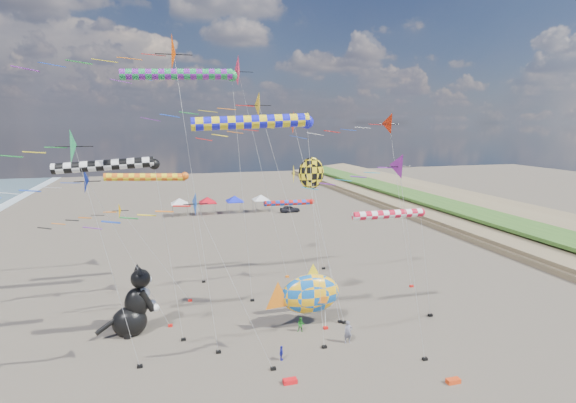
% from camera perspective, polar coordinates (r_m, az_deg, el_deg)
% --- Properties ---
extents(delta_kite_0, '(9.40, 2.36, 16.49)m').
position_cam_1_polar(delta_kite_0, '(30.61, -25.11, 6.04)').
color(delta_kite_0, '#229551').
rests_on(delta_kite_0, ground).
extents(delta_kite_1, '(10.79, 1.56, 9.77)m').
position_cam_1_polar(delta_kite_1, '(42.08, -20.79, -1.79)').
color(delta_kite_1, '#F1AE02').
rests_on(delta_kite_1, ground).
extents(delta_kite_2, '(11.08, 1.95, 17.66)m').
position_cam_1_polar(delta_kite_2, '(33.99, -0.26, 9.42)').
color(delta_kite_2, '#FF3A12').
rests_on(delta_kite_2, ground).
extents(delta_kite_3, '(15.53, 3.36, 23.41)m').
position_cam_1_polar(delta_kite_3, '(46.05, -5.79, 16.01)').
color(delta_kite_3, '#EB1D41').
rests_on(delta_kite_3, ground).
extents(delta_kite_4, '(11.59, 2.56, 22.26)m').
position_cam_1_polar(delta_kite_4, '(30.96, -16.89, 17.13)').
color(delta_kite_4, '#C73E02').
rests_on(delta_kite_4, ground).
extents(delta_kite_5, '(10.45, 1.64, 12.66)m').
position_cam_1_polar(delta_kite_5, '(27.89, -13.18, -1.09)').
color(delta_kite_5, blue).
rests_on(delta_kite_5, ground).
extents(delta_kite_6, '(12.94, 2.38, 19.36)m').
position_cam_1_polar(delta_kite_6, '(37.97, -3.09, 11.81)').
color(delta_kite_6, yellow).
rests_on(delta_kite_6, ground).
extents(delta_kite_7, '(12.28, 2.05, 13.54)m').
position_cam_1_polar(delta_kite_7, '(36.80, -24.21, 2.11)').
color(delta_kite_7, '#1831B9').
rests_on(delta_kite_7, ground).
extents(delta_kite_8, '(8.28, 1.75, 14.90)m').
position_cam_1_polar(delta_kite_8, '(29.43, 12.83, 3.87)').
color(delta_kite_8, '#89218B').
rests_on(delta_kite_8, ground).
extents(delta_kite_9, '(11.42, 2.25, 17.73)m').
position_cam_1_polar(delta_kite_9, '(43.95, 12.45, 9.26)').
color(delta_kite_9, red).
rests_on(delta_kite_9, ground).
extents(windsock_0, '(7.16, 0.61, 8.30)m').
position_cam_1_polar(windsock_0, '(49.32, 0.39, -0.22)').
color(windsock_0, red).
rests_on(windsock_0, ground).
extents(windsock_1, '(9.28, 0.78, 11.78)m').
position_cam_1_polar(windsock_1, '(46.25, -17.16, 2.93)').
color(windsock_1, orange).
rests_on(windsock_1, ground).
extents(windsock_2, '(9.37, 0.91, 17.15)m').
position_cam_1_polar(windsock_2, '(29.93, -3.83, 9.94)').
color(windsock_2, '#1618E0').
rests_on(windsock_2, ground).
extents(windsock_3, '(7.70, 0.74, 9.71)m').
position_cam_1_polar(windsock_3, '(37.40, 13.07, -1.64)').
color(windsock_3, red).
rests_on(windsock_3, ground).
extents(windsock_4, '(10.77, 0.94, 21.08)m').
position_cam_1_polar(windsock_4, '(39.82, -13.14, 15.35)').
color(windsock_4, '#1B9444').
rests_on(windsock_4, ground).
extents(windsock_5, '(8.36, 0.79, 14.13)m').
position_cam_1_polar(windsock_5, '(33.65, -21.62, 4.20)').
color(windsock_5, black).
rests_on(windsock_5, ground).
extents(angelfish_kite, '(3.74, 3.02, 13.85)m').
position_cam_1_polar(angelfish_kite, '(37.13, 2.69, 3.44)').
color(angelfish_kite, yellow).
rests_on(angelfish_kite, ground).
extents(cat_inflatable, '(4.52, 3.04, 5.58)m').
position_cam_1_polar(cat_inflatable, '(38.36, -19.15, -11.78)').
color(cat_inflatable, black).
rests_on(cat_inflatable, ground).
extents(fish_inflatable, '(6.71, 2.62, 5.32)m').
position_cam_1_polar(fish_inflatable, '(37.71, 2.78, -11.62)').
color(fish_inflatable, '#125CB6').
rests_on(fish_inflatable, ground).
extents(person_adult, '(0.66, 0.44, 1.78)m').
position_cam_1_polar(person_adult, '(35.96, 7.63, -16.11)').
color(person_adult, slate).
rests_on(person_adult, ground).
extents(child_green, '(0.70, 0.61, 1.22)m').
position_cam_1_polar(child_green, '(37.45, 1.64, -15.38)').
color(child_green, '#1F7221').
rests_on(child_green, ground).
extents(child_blue, '(0.56, 0.68, 1.09)m').
position_cam_1_polar(child_blue, '(33.56, -0.85, -18.69)').
color(child_blue, '#2227A9').
rests_on(child_blue, ground).
extents(kite_bag_0, '(0.90, 0.44, 0.30)m').
position_cam_1_polar(kite_bag_0, '(43.30, 4.93, -12.46)').
color(kite_bag_0, '#1621DE').
rests_on(kite_bag_0, ground).
extents(kite_bag_1, '(0.90, 0.44, 0.30)m').
position_cam_1_polar(kite_bag_1, '(33.08, 20.24, -20.59)').
color(kite_bag_1, '#E53F13').
rests_on(kite_bag_1, ground).
extents(kite_bag_2, '(0.90, 0.44, 0.30)m').
position_cam_1_polar(kite_bag_2, '(31.28, 0.25, -21.85)').
color(kite_bag_2, red).
rests_on(kite_bag_2, ground).
extents(tent_row, '(19.20, 4.20, 3.80)m').
position_cam_1_polar(tent_row, '(83.55, -8.48, 0.55)').
color(tent_row, white).
rests_on(tent_row, ground).
extents(parked_car, '(3.82, 1.68, 1.28)m').
position_cam_1_polar(parked_car, '(84.58, 0.24, -0.95)').
color(parked_car, '#26262D').
rests_on(parked_car, ground).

